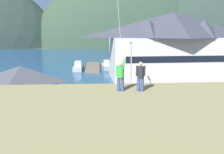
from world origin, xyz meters
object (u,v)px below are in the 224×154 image
storage_shed_near_lot (22,88)px  parked_car_mid_row_near (210,93)px  parked_car_front_row_end (197,110)px  parked_car_back_row_left (120,98)px  harbor_lodge (172,44)px  parked_car_back_row_right (66,118)px  person_companion (141,76)px  wharf_dock (93,67)px  parked_car_front_row_red (138,111)px  parked_car_front_row_silver (169,97)px  moored_boat_wharfside (78,67)px  parked_car_corner_spot (74,99)px  moored_boat_outer_mooring (107,66)px  person_kite_flyer (121,75)px  parking_light_pole (131,65)px

storage_shed_near_lot → parked_car_mid_row_near: size_ratio=1.86×
parked_car_front_row_end → parked_car_back_row_left: same height
harbor_lodge → parked_car_back_row_right: bearing=-126.4°
parked_car_front_row_end → person_companion: 13.01m
wharf_dock → parked_car_front_row_red: (5.13, -34.77, 0.71)m
parked_car_front_row_silver → person_companion: (-6.21, -13.79, 5.39)m
moored_boat_wharfside → parked_car_back_row_left: (7.10, -27.89, 0.34)m
parked_car_corner_spot → person_companion: size_ratio=2.46×
parked_car_front_row_silver → person_companion: person_companion is taller
wharf_dock → moored_boat_outer_mooring: size_ratio=2.14×
parked_car_corner_spot → wharf_dock: bearing=86.8°
storage_shed_near_lot → parked_car_front_row_silver: bearing=3.6°
parked_car_front_row_silver → person_kite_flyer: person_kite_flyer is taller
parked_car_back_row_right → parked_car_front_row_silver: bearing=28.4°
storage_shed_near_lot → parked_car_front_row_end: size_ratio=1.85×
parked_car_front_row_end → person_kite_flyer: (-8.74, -8.99, 5.40)m
moored_boat_outer_mooring → parked_car_front_row_end: 35.07m
parked_car_mid_row_near → parked_car_front_row_red: bearing=-149.2°
storage_shed_near_lot → parked_car_front_row_silver: size_ratio=1.82×
moored_boat_wharfside → parked_car_mid_row_near: (19.05, -26.14, 0.34)m
moored_boat_wharfside → person_companion: size_ratio=3.66×
harbor_lodge → moored_boat_wharfside: bearing=149.6°
parked_car_mid_row_near → parked_car_front_row_end: bearing=-125.4°
parked_car_back_row_right → parked_car_corner_spot: bearing=88.7°
parked_car_front_row_red → parked_car_mid_row_near: (10.59, 6.31, 0.00)m
harbor_lodge → parked_car_back_row_right: 29.35m
parked_car_mid_row_near → person_companion: person_companion is taller
moored_boat_wharfside → parked_car_mid_row_near: moored_boat_wharfside is taller
parked_car_front_row_end → person_companion: person_companion is taller
moored_boat_outer_mooring → person_companion: bearing=-89.7°
harbor_lodge → parked_car_back_row_left: 21.23m
wharf_dock → parked_car_back_row_right: parked_car_back_row_right is taller
parked_car_corner_spot → parked_car_back_row_left: 5.45m
parked_car_front_row_silver → parked_car_mid_row_near: size_ratio=1.02×
parked_car_back_row_left → parked_car_mid_row_near: (11.95, 1.75, 0.00)m
moored_boat_wharfside → parked_car_back_row_right: moored_boat_wharfside is taller
moored_boat_outer_mooring → parked_car_back_row_left: bearing=-89.2°
parked_car_back_row_left → storage_shed_near_lot: bearing=-174.7°
parked_car_back_row_left → parking_light_pole: parking_light_pole is taller
parked_car_corner_spot → storage_shed_near_lot: bearing=-170.0°
parked_car_corner_spot → parked_car_mid_row_near: same height
harbor_lodge → parked_car_front_row_end: bearing=-100.8°
parked_car_back_row_left → parked_car_mid_row_near: 12.08m
parked_car_back_row_left → person_companion: 14.77m
wharf_dock → parked_car_back_row_right: 36.49m
parked_car_front_row_red → parking_light_pole: (0.62, 9.51, 3.26)m
moored_boat_outer_mooring → parked_car_front_row_red: moored_boat_outer_mooring is taller
parked_car_front_row_red → parked_car_front_row_end: size_ratio=1.01×
storage_shed_near_lot → wharf_dock: storage_shed_near_lot is taller
parked_car_back_row_right → person_kite_flyer: (4.25, -7.41, 5.40)m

